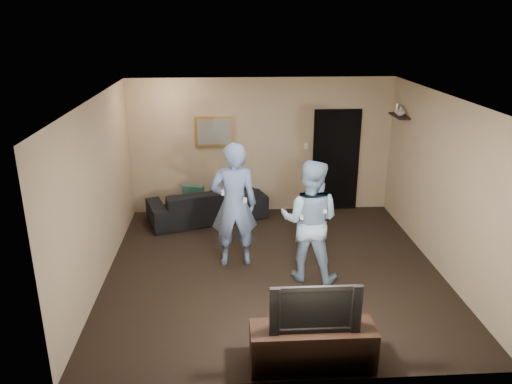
{
  "coord_description": "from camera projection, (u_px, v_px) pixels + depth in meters",
  "views": [
    {
      "loc": [
        -0.69,
        -6.77,
        3.65
      ],
      "look_at": [
        -0.24,
        0.3,
        1.15
      ],
      "focal_mm": 35.0,
      "sensor_mm": 36.0,
      "label": 1
    }
  ],
  "objects": [
    {
      "name": "wall_shelf",
      "position": [
        399.0,
        116.0,
        8.8
      ],
      "size": [
        0.2,
        0.6,
        0.03
      ],
      "primitive_type": "cube",
      "color": "black",
      "rests_on": "wall_right"
    },
    {
      "name": "ground",
      "position": [
        273.0,
        269.0,
        7.63
      ],
      "size": [
        5.0,
        5.0,
        0.0
      ],
      "primitive_type": "plane",
      "color": "black",
      "rests_on": "ground"
    },
    {
      "name": "throw_pillow",
      "position": [
        193.0,
        196.0,
        9.33
      ],
      "size": [
        0.41,
        0.24,
        0.39
      ],
      "primitive_type": "cube",
      "rotation": [
        0.0,
        0.0,
        -0.31
      ],
      "color": "#164338",
      "rests_on": "sofa"
    },
    {
      "name": "painting_canvas",
      "position": [
        214.0,
        132.0,
        9.35
      ],
      "size": [
        0.62,
        0.01,
        0.47
      ],
      "primitive_type": "cube",
      "color": "slate",
      "rests_on": "painting_frame"
    },
    {
      "name": "tv_console",
      "position": [
        312.0,
        346.0,
        5.44
      ],
      "size": [
        1.36,
        0.44,
        0.48
      ],
      "primitive_type": "cube",
      "rotation": [
        0.0,
        0.0,
        -0.0
      ],
      "color": "black",
      "rests_on": "ground"
    },
    {
      "name": "television",
      "position": [
        314.0,
        305.0,
        5.27
      ],
      "size": [
        0.96,
        0.13,
        0.56
      ],
      "primitive_type": "imported",
      "rotation": [
        0.0,
        0.0,
        -0.0
      ],
      "color": "black",
      "rests_on": "tv_console"
    },
    {
      "name": "shelf_figurine",
      "position": [
        397.0,
        108.0,
        8.92
      ],
      "size": [
        0.06,
        0.06,
        0.18
      ],
      "primitive_type": "cylinder",
      "color": "silver",
      "rests_on": "wall_shelf"
    },
    {
      "name": "wall_left",
      "position": [
        98.0,
        192.0,
        7.05
      ],
      "size": [
        0.04,
        5.0,
        2.6
      ],
      "primitive_type": "cube",
      "color": "tan",
      "rests_on": "ground"
    },
    {
      "name": "shelf_vase",
      "position": [
        401.0,
        111.0,
        8.72
      ],
      "size": [
        0.18,
        0.18,
        0.16
      ],
      "primitive_type": "imported",
      "rotation": [
        0.0,
        0.0,
        0.19
      ],
      "color": "#B5B4B9",
      "rests_on": "wall_shelf"
    },
    {
      "name": "sofa",
      "position": [
        207.0,
        203.0,
        9.4
      ],
      "size": [
        2.33,
        1.48,
        0.64
      ],
      "primitive_type": "imported",
      "rotation": [
        0.0,
        0.0,
        3.46
      ],
      "color": "black",
      "rests_on": "ground"
    },
    {
      "name": "wii_player_right",
      "position": [
        310.0,
        221.0,
        7.1
      ],
      "size": [
        1.05,
        0.93,
        1.8
      ],
      "color": "#96B8DA",
      "rests_on": "ground"
    },
    {
      "name": "wall_right",
      "position": [
        443.0,
        185.0,
        7.35
      ],
      "size": [
        0.04,
        5.0,
        2.6
      ],
      "primitive_type": "cube",
      "color": "tan",
      "rests_on": "ground"
    },
    {
      "name": "light_switch",
      "position": [
        306.0,
        146.0,
        9.58
      ],
      "size": [
        0.08,
        0.02,
        0.12
      ],
      "primitive_type": "cube",
      "color": "silver",
      "rests_on": "wall_back"
    },
    {
      "name": "wall_back",
      "position": [
        261.0,
        146.0,
        9.55
      ],
      "size": [
        5.0,
        0.04,
        2.6
      ],
      "primitive_type": "cube",
      "color": "tan",
      "rests_on": "ground"
    },
    {
      "name": "wii_player_left",
      "position": [
        234.0,
        205.0,
        7.51
      ],
      "size": [
        0.73,
        0.54,
        1.94
      ],
      "color": "#6C88BC",
      "rests_on": "ground"
    },
    {
      "name": "wall_front",
      "position": [
        299.0,
        273.0,
        4.85
      ],
      "size": [
        5.0,
        0.04,
        2.6
      ],
      "primitive_type": "cube",
      "color": "tan",
      "rests_on": "ground"
    },
    {
      "name": "ceiling",
      "position": [
        275.0,
        98.0,
        6.77
      ],
      "size": [
        5.0,
        5.0,
        0.04
      ],
      "primitive_type": "cube",
      "color": "silver",
      "rests_on": "wall_back"
    },
    {
      "name": "doorway",
      "position": [
        336.0,
        160.0,
        9.71
      ],
      "size": [
        0.9,
        0.06,
        2.0
      ],
      "primitive_type": "cube",
      "color": "black",
      "rests_on": "ground"
    },
    {
      "name": "painting_frame",
      "position": [
        214.0,
        132.0,
        9.38
      ],
      "size": [
        0.72,
        0.05,
        0.57
      ],
      "primitive_type": "cube",
      "color": "olive",
      "rests_on": "wall_back"
    }
  ]
}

